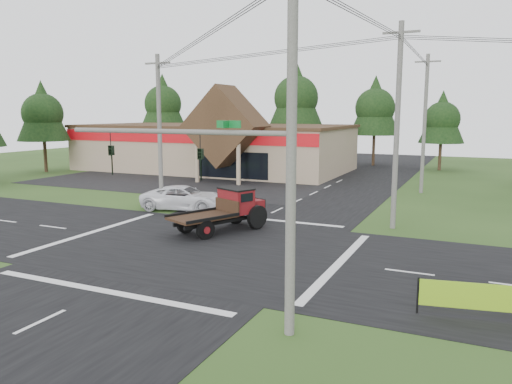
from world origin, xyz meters
The scene contains 19 objects.
ground centered at (0.00, 0.00, 0.00)m, with size 120.00×120.00×0.00m, color #264016.
road_ns centered at (0.00, 0.00, 0.01)m, with size 12.00×120.00×0.02m, color black.
road_ew centered at (0.00, 0.00, 0.01)m, with size 120.00×12.00×0.02m, color black.
parking_apron centered at (-14.00, 19.00, 0.01)m, with size 28.00×14.00×0.02m, color black.
cvs_building centered at (-15.70, 29.57, 2.78)m, with size 30.40×18.20×9.19m.
traffic_signal_mast centered at (5.82, -7.50, 4.43)m, with size 8.12×0.24×7.00m.
utility_pole_nr centered at (7.50, -7.50, 5.64)m, with size 2.00×0.30×11.00m.
utility_pole_nw centered at (-8.00, 8.00, 5.39)m, with size 2.00×0.30×10.50m.
utility_pole_ne centered at (8.00, 8.00, 5.89)m, with size 2.00×0.30×11.50m.
utility_pole_n centered at (8.00, 22.00, 5.74)m, with size 2.00×0.30×11.20m.
tree_row_a centered at (-30.00, 40.00, 8.05)m, with size 6.72×6.72×12.12m.
tree_row_b centered at (-20.00, 42.00, 6.70)m, with size 5.60×5.60×10.10m.
tree_row_c centered at (-10.00, 41.00, 8.72)m, with size 7.28×7.28×13.13m.
tree_row_d centered at (0.00, 42.00, 7.38)m, with size 6.16×6.16×11.11m.
tree_row_e centered at (8.00, 40.00, 6.03)m, with size 5.04×5.04×9.09m.
tree_side_w centered at (-32.00, 20.00, 6.70)m, with size 5.60×5.60×10.10m.
antique_flatbed_truck centered at (-0.65, 3.14, 1.20)m, with size 2.19×5.73×2.40m, color maroon, non-canonical shape.
roadside_banner centered at (12.56, -3.97, 0.62)m, with size 3.64×0.11×1.24m, color #7BAF17, non-canonical shape.
white_pickup centered at (-5.96, 7.78, 0.81)m, with size 2.70×5.85×1.62m, color white.
Camera 1 is at (12.46, -20.81, 6.60)m, focal length 35.00 mm.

